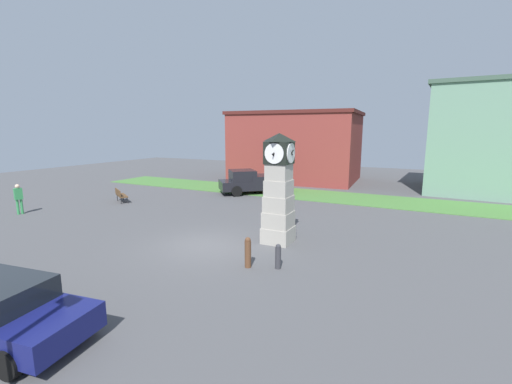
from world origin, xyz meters
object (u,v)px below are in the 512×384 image
car_by_building (2,311)px  clock_tower (279,192)px  bollard_near_tower (278,256)px  bollard_mid_row (248,252)px  bench (121,195)px  pickup_truck (254,181)px  pedestrian_crossing_lot (19,197)px

car_by_building → clock_tower: bearing=72.8°
bollard_near_tower → bollard_mid_row: bearing=-159.3°
clock_tower → bench: size_ratio=2.90×
bollard_near_tower → bollard_mid_row: bollard_mid_row is taller
pickup_truck → pedestrian_crossing_lot: pickup_truck is taller
car_by_building → pedestrian_crossing_lot: bearing=149.7°
bollard_mid_row → car_by_building: bearing=-115.6°
pickup_truck → pedestrian_crossing_lot: size_ratio=3.01×
bollard_mid_row → car_by_building: car_by_building is taller
pedestrian_crossing_lot → bollard_mid_row: bearing=-3.5°
bollard_near_tower → car_by_building: bearing=-121.0°
bollard_near_tower → pickup_truck: pickup_truck is taller
bollard_mid_row → pedestrian_crossing_lot: bearing=176.5°
pedestrian_crossing_lot → car_by_building: bearing=-30.3°
bollard_mid_row → bench: 14.52m
clock_tower → pickup_truck: clock_tower is taller
bollard_near_tower → pedestrian_crossing_lot: pedestrian_crossing_lot is taller
clock_tower → car_by_building: clock_tower is taller
car_by_building → pickup_truck: bearing=100.0°
bench → pickup_truck: bearing=47.1°
pedestrian_crossing_lot → bollard_near_tower: bearing=-2.0°
bench → clock_tower: bearing=-13.0°
pickup_truck → pedestrian_crossing_lot: bearing=-126.8°
bollard_near_tower → pickup_truck: size_ratio=0.17×
bollard_near_tower → bench: 15.30m
bench → pedestrian_crossing_lot: size_ratio=0.92×
bollard_mid_row → clock_tower: bearing=92.5°
bollard_mid_row → pickup_truck: (-6.55, 13.23, 0.36)m
bollard_near_tower → pickup_truck: (-7.57, 12.85, 0.47)m
bench → bollard_near_tower: bearing=-21.9°
car_by_building → bollard_mid_row: bearing=64.4°
bollard_near_tower → bench: bollard_near_tower is taller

